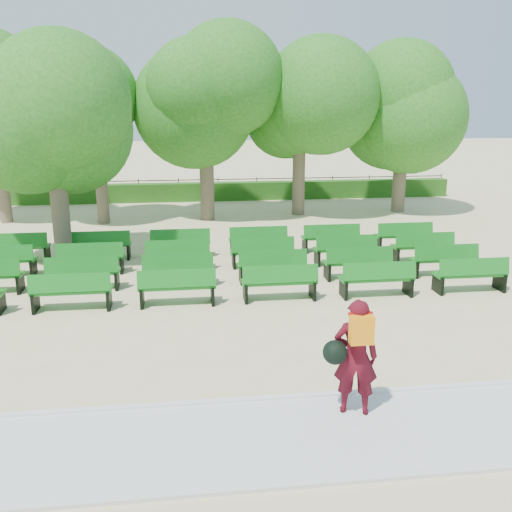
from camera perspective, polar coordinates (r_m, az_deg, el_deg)
The scene contains 9 objects.
ground at distance 15.50m, azimuth -4.02°, elevation -3.08°, with size 120.00×120.00×0.00m, color #D0BF8A.
paving at distance 8.78m, azimuth -0.94°, elevation -18.11°, with size 30.00×2.20×0.06m, color silver.
curb at distance 9.75m, azimuth -1.73°, elevation -14.32°, with size 30.00×0.12×0.10m, color silver.
hedge at distance 29.04m, azimuth -5.73°, elevation 6.41°, with size 26.00×0.70×0.90m, color #265A17.
fence at distance 29.51m, azimuth -5.73°, elevation 5.66°, with size 26.00×0.10×1.02m, color black, non-canonical shape.
tree_line at distance 25.18m, azimuth -5.41°, elevation 4.02°, with size 21.80×6.80×7.04m, color #2C731F, non-canonical shape.
bench_array at distance 16.46m, azimuth -3.27°, elevation -1.61°, with size 1.90×0.62×1.19m.
tree_among at distance 17.73m, azimuth -19.65°, elevation 11.82°, with size 4.62×4.62×6.17m.
person at distance 9.11m, azimuth 9.80°, elevation -9.78°, with size 0.93×0.61×1.90m.
Camera 1 is at (-0.80, -14.69, 4.85)m, focal length 40.00 mm.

